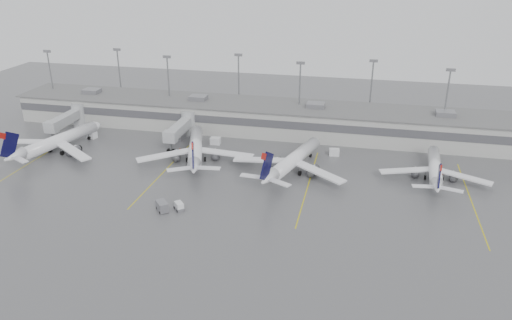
% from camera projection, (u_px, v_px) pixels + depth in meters
% --- Properties ---
extents(ground, '(260.00, 260.00, 0.00)m').
position_uv_depth(ground, '(202.00, 229.00, 95.75)').
color(ground, '#555558').
rests_on(ground, ground).
extents(terminal, '(152.00, 17.00, 9.45)m').
position_uv_depth(terminal, '(264.00, 117.00, 146.24)').
color(terminal, '#ADADA8').
rests_on(terminal, ground).
extents(light_masts, '(142.40, 8.00, 20.60)m').
position_uv_depth(light_masts, '(268.00, 86.00, 148.37)').
color(light_masts, gray).
rests_on(light_masts, ground).
extents(jet_bridge_left, '(4.00, 17.20, 7.00)m').
position_uv_depth(jet_bridge_left, '(71.00, 118.00, 146.56)').
color(jet_bridge_left, '#96989A').
rests_on(jet_bridge_left, ground).
extents(jet_bridge_right, '(4.00, 17.20, 7.00)m').
position_uv_depth(jet_bridge_right, '(183.00, 126.00, 139.48)').
color(jet_bridge_right, '#96989A').
rests_on(jet_bridge_right, ground).
extents(stand_markings, '(105.25, 40.00, 0.01)m').
position_uv_depth(stand_markings, '(234.00, 178.00, 117.32)').
color(stand_markings, '#C6B90B').
rests_on(stand_markings, ground).
extents(jet_far_left, '(28.23, 32.06, 10.58)m').
position_uv_depth(jet_far_left, '(56.00, 141.00, 130.33)').
color(jet_far_left, white).
rests_on(jet_far_left, ground).
extents(jet_mid_left, '(28.06, 31.95, 10.67)m').
position_uv_depth(jet_mid_left, '(195.00, 149.00, 125.51)').
color(jet_mid_left, white).
rests_on(jet_mid_left, ground).
extents(jet_mid_right, '(27.86, 31.69, 10.52)m').
position_uv_depth(jet_mid_right, '(292.00, 160.00, 118.63)').
color(jet_mid_right, white).
rests_on(jet_mid_right, ground).
extents(jet_far_right, '(25.03, 28.12, 9.09)m').
position_uv_depth(jet_far_right, '(435.00, 168.00, 115.31)').
color(jet_far_right, white).
rests_on(jet_far_right, ground).
extents(baggage_tug, '(2.88, 2.98, 1.66)m').
position_uv_depth(baggage_tug, '(179.00, 207.00, 102.61)').
color(baggage_tug, silver).
rests_on(baggage_tug, ground).
extents(baggage_cart, '(3.48, 3.62, 2.06)m').
position_uv_depth(baggage_cart, '(162.00, 206.00, 102.01)').
color(baggage_cart, slate).
rests_on(baggage_cart, ground).
extents(gse_uld_a, '(3.07, 2.42, 1.92)m').
position_uv_depth(gse_uld_a, '(92.00, 135.00, 141.71)').
color(gse_uld_a, silver).
rests_on(gse_uld_a, ground).
extents(gse_uld_b, '(2.81, 1.94, 1.93)m').
position_uv_depth(gse_uld_b, '(215.00, 141.00, 137.16)').
color(gse_uld_b, silver).
rests_on(gse_uld_b, ground).
extents(gse_uld_c, '(2.76, 2.01, 1.83)m').
position_uv_depth(gse_uld_c, '(334.00, 152.00, 129.67)').
color(gse_uld_c, silver).
rests_on(gse_uld_c, ground).
extents(gse_loader, '(2.45, 3.74, 2.27)m').
position_uv_depth(gse_loader, '(180.00, 136.00, 140.54)').
color(gse_loader, slate).
rests_on(gse_loader, ground).
extents(cone_a, '(0.47, 0.47, 0.74)m').
position_uv_depth(cone_a, '(80.00, 135.00, 143.39)').
color(cone_a, '#DD3B04').
rests_on(cone_a, ground).
extents(cone_b, '(0.38, 0.38, 0.61)m').
position_uv_depth(cone_b, '(180.00, 149.00, 133.39)').
color(cone_b, '#DD3B04').
rests_on(cone_b, ground).
extents(cone_c, '(0.45, 0.45, 0.71)m').
position_uv_depth(cone_c, '(294.00, 165.00, 123.40)').
color(cone_c, '#DD3B04').
rests_on(cone_c, ground).
extents(cone_d, '(0.50, 0.50, 0.80)m').
position_uv_depth(cone_d, '(443.00, 173.00, 118.62)').
color(cone_d, '#DD3B04').
rests_on(cone_d, ground).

